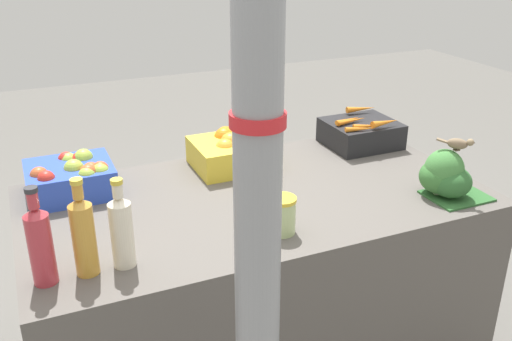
# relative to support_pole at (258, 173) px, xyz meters

# --- Properties ---
(market_table) EXTENTS (1.71, 0.91, 0.78)m
(market_table) POSITION_rel_support_pole_xyz_m (0.33, 0.76, -0.84)
(market_table) COLOR #56514C
(market_table) RESTS_ON ground_plane
(support_pole) EXTENTS (0.12, 0.12, 2.46)m
(support_pole) POSITION_rel_support_pole_xyz_m (0.00, 0.00, 0.00)
(support_pole) COLOR gray
(support_pole) RESTS_ON ground_plane
(apple_crate) EXTENTS (0.31, 0.28, 0.15)m
(apple_crate) POSITION_rel_support_pole_xyz_m (-0.29, 1.05, -0.39)
(apple_crate) COLOR #2847B7
(apple_crate) RESTS_ON market_table
(orange_crate) EXTENTS (0.31, 0.28, 0.15)m
(orange_crate) POSITION_rel_support_pole_xyz_m (0.35, 1.06, -0.38)
(orange_crate) COLOR gold
(orange_crate) RESTS_ON market_table
(carrot_crate) EXTENTS (0.31, 0.28, 0.15)m
(carrot_crate) POSITION_rel_support_pole_xyz_m (0.98, 1.06, -0.39)
(carrot_crate) COLOR black
(carrot_crate) RESTS_ON market_table
(broccoli_pile) EXTENTS (0.24, 0.20, 0.18)m
(broccoli_pile) POSITION_rel_support_pole_xyz_m (0.96, 0.48, -0.37)
(broccoli_pile) COLOR #2D602D
(broccoli_pile) RESTS_ON market_table
(juice_bottle_ruby) EXTENTS (0.07, 0.07, 0.30)m
(juice_bottle_ruby) POSITION_rel_support_pole_xyz_m (-0.44, 0.48, -0.33)
(juice_bottle_ruby) COLOR #B2333D
(juice_bottle_ruby) RESTS_ON market_table
(juice_bottle_amber) EXTENTS (0.07, 0.07, 0.30)m
(juice_bottle_amber) POSITION_rel_support_pole_xyz_m (-0.33, 0.48, -0.33)
(juice_bottle_amber) COLOR gold
(juice_bottle_amber) RESTS_ON market_table
(juice_bottle_cloudy) EXTENTS (0.07, 0.07, 0.28)m
(juice_bottle_cloudy) POSITION_rel_support_pole_xyz_m (-0.22, 0.48, -0.34)
(juice_bottle_cloudy) COLOR beige
(juice_bottle_cloudy) RESTS_ON market_table
(pickle_jar) EXTENTS (0.10, 0.10, 0.13)m
(pickle_jar) POSITION_rel_support_pole_xyz_m (0.29, 0.47, -0.39)
(pickle_jar) COLOR #B2C684
(pickle_jar) RESTS_ON market_table
(sparrow_bird) EXTENTS (0.10, 0.11, 0.05)m
(sparrow_bird) POSITION_rel_support_pole_xyz_m (0.99, 0.46, -0.24)
(sparrow_bird) COLOR #4C3D2D
(sparrow_bird) RESTS_ON broccoli_pile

